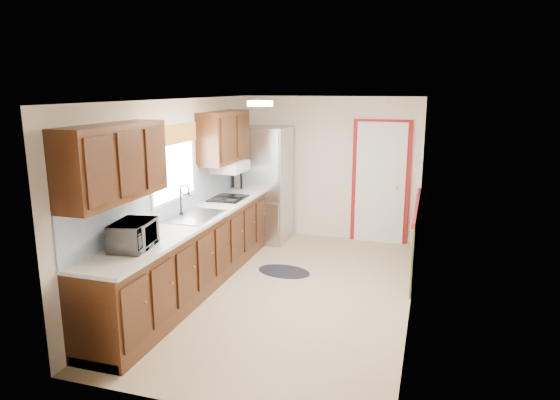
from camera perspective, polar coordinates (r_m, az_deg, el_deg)
The scene contains 8 objects.
room_shell at distance 6.10m, azimuth 1.08°, elevation 0.06°, with size 3.20×5.20×2.52m.
kitchen_run at distance 6.39m, azimuth -10.40°, elevation -3.18°, with size 0.63×4.00×2.20m.
back_wall_trim at distance 8.13m, azimuth 12.18°, elevation 0.74°, with size 1.12×2.30×2.08m.
ceiling_fixture at distance 5.86m, azimuth -2.29°, elevation 10.97°, with size 0.30×0.30×0.06m, color #FFD88C.
microwave at distance 5.26m, azimuth -16.44°, elevation -3.54°, with size 0.51×0.28×0.35m, color white.
refrigerator at distance 8.37m, azimuth -1.75°, elevation 1.83°, with size 0.81×0.80×1.91m.
rug at distance 7.10m, azimuth 0.46°, elevation -8.16°, with size 0.77×0.49×0.01m, color black.
cooktop at distance 7.36m, azimuth -5.94°, elevation 0.20°, with size 0.47×0.56×0.02m, color black.
Camera 1 is at (1.64, -5.72, 2.54)m, focal length 32.00 mm.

